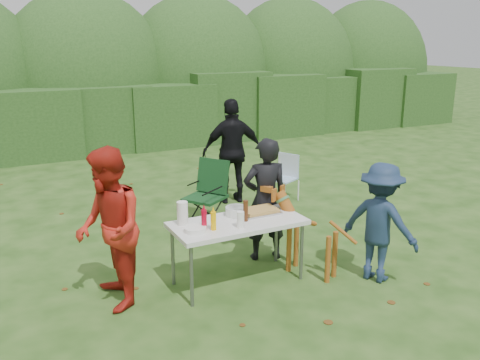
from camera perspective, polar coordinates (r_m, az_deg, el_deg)
name	(u,v)px	position (r m, az deg, el deg)	size (l,w,h in m)	color
ground	(267,284)	(5.93, 3.03, -11.57)	(80.00, 80.00, 0.00)	#1E4211
hedge_row	(103,117)	(12.96, -15.14, 6.83)	(22.00, 1.40, 1.70)	#23471C
shrub_backdrop	(87,81)	(14.44, -16.76, 10.56)	(20.00, 2.60, 3.20)	#3D6628
folding_table	(238,226)	(5.71, -0.25, -5.15)	(1.50, 0.70, 0.74)	silver
person_cook	(265,200)	(6.31, 2.87, -2.21)	(0.57, 0.37, 1.56)	black
person_red_jacket	(109,229)	(5.33, -14.48, -5.39)	(0.82, 0.64, 1.68)	#B42116
person_black_puffy	(233,151)	(8.53, -0.83, 3.24)	(1.03, 0.43, 1.76)	black
child	(380,222)	(6.00, 15.44, -4.62)	(0.90, 0.51, 1.39)	#1B2D4A
dog	(312,236)	(6.03, 8.11, -6.20)	(1.02, 0.41, 0.97)	#915019
camping_chair	(205,194)	(7.52, -3.96, -1.57)	(0.62, 0.62, 0.98)	#133C1A
lawn_chair	(282,177)	(8.83, 4.79, 0.33)	(0.46, 0.46, 0.78)	#478DC4
food_tray	(260,212)	(5.94, 2.22, -3.65)	(0.45, 0.30, 0.02)	#B7B7BA
focaccia_bread	(260,210)	(5.93, 2.22, -3.40)	(0.40, 0.26, 0.04)	#BA8E45
mustard_bottle	(213,221)	(5.41, -3.00, -4.61)	(0.06, 0.06, 0.20)	#F2B204
ketchup_bottle	(204,220)	(5.43, -4.05, -4.46)	(0.06, 0.06, 0.22)	#AC061E
beer_bottle	(246,211)	(5.66, 0.63, -3.46)	(0.06, 0.06, 0.24)	#47230F
paper_towel_roll	(182,213)	(5.58, -6.49, -3.73)	(0.12, 0.12, 0.26)	white
cup_stack	(240,220)	(5.47, 0.05, -4.47)	(0.08, 0.08, 0.18)	white
pasta_bowl	(237,211)	(5.86, -0.39, -3.52)	(0.26, 0.26, 0.10)	silver
plate_stack	(195,229)	(5.40, -5.04, -5.54)	(0.24, 0.24, 0.05)	white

